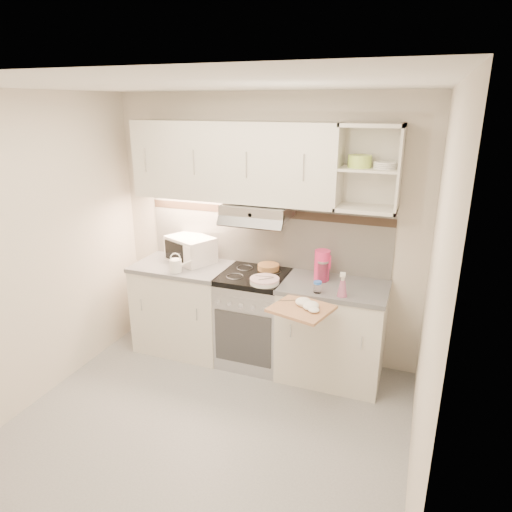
% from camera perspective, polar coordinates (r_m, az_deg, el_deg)
% --- Properties ---
extents(ground, '(3.00, 3.00, 0.00)m').
position_cam_1_polar(ground, '(3.79, -6.56, -20.86)').
color(ground, '#97979A').
rests_on(ground, ground).
extents(room_shell, '(3.04, 2.84, 2.52)m').
position_cam_1_polar(room_shell, '(3.35, -4.71, 5.19)').
color(room_shell, beige).
rests_on(room_shell, ground).
extents(base_cabinet_left, '(0.90, 0.60, 0.86)m').
position_cam_1_polar(base_cabinet_left, '(4.69, -8.90, -6.46)').
color(base_cabinet_left, silver).
rests_on(base_cabinet_left, ground).
extents(worktop_left, '(0.92, 0.62, 0.04)m').
position_cam_1_polar(worktop_left, '(4.52, -9.18, -1.29)').
color(worktop_left, slate).
rests_on(worktop_left, base_cabinet_left).
extents(base_cabinet_right, '(0.90, 0.60, 0.86)m').
position_cam_1_polar(base_cabinet_right, '(4.22, 9.46, -9.49)').
color(base_cabinet_right, silver).
rests_on(base_cabinet_right, ground).
extents(worktop_right, '(0.92, 0.62, 0.04)m').
position_cam_1_polar(worktop_right, '(4.03, 9.80, -3.83)').
color(worktop_right, slate).
rests_on(worktop_right, base_cabinet_right).
extents(electric_range, '(0.60, 0.60, 0.90)m').
position_cam_1_polar(electric_range, '(4.39, -0.24, -7.76)').
color(electric_range, '#B7B7BC').
rests_on(electric_range, ground).
extents(microwave, '(0.54, 0.48, 0.25)m').
position_cam_1_polar(microwave, '(4.55, -8.18, 0.85)').
color(microwave, white).
rests_on(microwave, worktop_left).
extents(watering_can, '(0.21, 0.13, 0.18)m').
position_cam_1_polar(watering_can, '(4.31, -9.91, -1.10)').
color(watering_can, white).
rests_on(watering_can, worktop_left).
extents(plate_stack, '(0.26, 0.26, 0.05)m').
position_cam_1_polar(plate_stack, '(3.99, 1.08, -3.10)').
color(plate_stack, silver).
rests_on(plate_stack, electric_range).
extents(bread_loaf, '(0.20, 0.20, 0.05)m').
position_cam_1_polar(bread_loaf, '(4.31, 1.57, -1.38)').
color(bread_loaf, '#A7663D').
rests_on(bread_loaf, electric_range).
extents(pink_pitcher, '(0.15, 0.14, 0.27)m').
position_cam_1_polar(pink_pitcher, '(4.07, 8.26, -1.15)').
color(pink_pitcher, '#E22A65').
rests_on(pink_pitcher, worktop_right).
extents(glass_jar, '(0.10, 0.10, 0.19)m').
position_cam_1_polar(glass_jar, '(4.05, 8.30, -1.85)').
color(glass_jar, silver).
rests_on(glass_jar, worktop_right).
extents(spice_jar, '(0.07, 0.07, 0.10)m').
position_cam_1_polar(spice_jar, '(3.82, 7.69, -3.84)').
color(spice_jar, white).
rests_on(spice_jar, worktop_right).
extents(spray_bottle, '(0.08, 0.08, 0.22)m').
position_cam_1_polar(spray_bottle, '(3.77, 10.76, -3.74)').
color(spray_bottle, '#FF94C7').
rests_on(spray_bottle, worktop_right).
extents(cutting_board, '(0.52, 0.49, 0.02)m').
position_cam_1_polar(cutting_board, '(3.60, 5.70, -6.57)').
color(cutting_board, '#AB6C4E').
rests_on(cutting_board, base_cabinet_right).
extents(dish_towel, '(0.23, 0.20, 0.06)m').
position_cam_1_polar(dish_towel, '(3.57, 6.32, -6.10)').
color(dish_towel, white).
rests_on(dish_towel, cutting_board).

